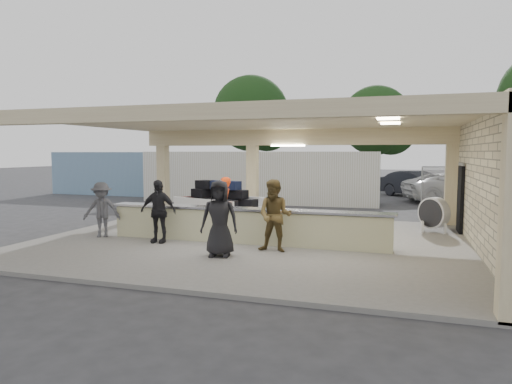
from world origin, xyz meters
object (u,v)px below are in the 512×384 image
(car_white_a, at_px, (460,188))
(car_dark, at_px, (417,184))
(passenger_b, at_px, (158,211))
(container_blue, at_px, (131,173))
(passenger_c, at_px, (102,210))
(passenger_a, at_px, (275,216))
(luggage_cart, at_px, (218,201))
(baggage_handler, at_px, (224,206))
(baggage_counter, at_px, (245,225))
(container_white, at_px, (259,177))
(drum_fan, at_px, (434,213))
(passenger_d, at_px, (219,218))

(car_white_a, relative_size, car_dark, 1.21)
(passenger_b, relative_size, car_dark, 0.39)
(car_white_a, distance_m, container_blue, 19.01)
(passenger_b, xyz_separation_m, car_white_a, (9.38, 14.52, -0.19))
(passenger_c, bearing_deg, passenger_a, -29.22)
(luggage_cart, relative_size, baggage_handler, 1.74)
(baggage_counter, bearing_deg, container_white, 105.32)
(luggage_cart, relative_size, passenger_b, 1.75)
(container_blue, bearing_deg, passenger_a, -44.65)
(luggage_cart, bearing_deg, container_white, 118.10)
(drum_fan, bearing_deg, container_blue, -166.69)
(passenger_d, relative_size, container_white, 0.15)
(drum_fan, xyz_separation_m, car_white_a, (1.91, 10.29, 0.10))
(baggage_counter, bearing_deg, passenger_c, -173.43)
(container_white, bearing_deg, drum_fan, -44.75)
(baggage_handler, height_order, passenger_a, passenger_a)
(baggage_handler, bearing_deg, car_white_a, 147.15)
(drum_fan, xyz_separation_m, container_white, (-8.16, 7.45, 0.64))
(drum_fan, bearing_deg, baggage_counter, -104.19)
(passenger_c, distance_m, car_dark, 19.25)
(passenger_b, bearing_deg, drum_fan, 24.20)
(baggage_counter, xyz_separation_m, luggage_cart, (-1.76, 2.35, 0.39))
(passenger_d, distance_m, car_white_a, 17.11)
(car_dark, xyz_separation_m, container_blue, (-16.92, -3.64, 0.56))
(baggage_handler, bearing_deg, passenger_c, -64.58)
(car_dark, bearing_deg, drum_fan, -138.57)
(luggage_cart, bearing_deg, car_dark, 84.08)
(passenger_d, height_order, car_white_a, passenger_d)
(passenger_c, bearing_deg, luggage_cart, 22.50)
(drum_fan, distance_m, car_dark, 12.81)
(passenger_b, bearing_deg, container_white, 88.07)
(car_white_a, bearing_deg, baggage_handler, 127.93)
(container_white, bearing_deg, luggage_cart, -84.19)
(car_white_a, relative_size, container_blue, 0.55)
(luggage_cart, bearing_deg, passenger_b, -80.31)
(passenger_b, xyz_separation_m, passenger_c, (-2.03, 0.22, -0.06))
(car_white_a, bearing_deg, drum_fan, 149.98)
(baggage_handler, bearing_deg, passenger_d, 19.41)
(baggage_handler, xyz_separation_m, passenger_b, (-1.26, -1.80, -0.00))
(passenger_a, xyz_separation_m, passenger_c, (-5.46, 0.37, -0.10))
(passenger_c, bearing_deg, car_dark, 35.62)
(baggage_counter, height_order, passenger_c, passenger_c)
(luggage_cart, height_order, container_white, container_white)
(passenger_b, bearing_deg, car_dark, 61.46)
(luggage_cart, height_order, container_blue, container_blue)
(luggage_cart, bearing_deg, baggage_counter, -33.16)
(baggage_handler, bearing_deg, container_white, -169.13)
(car_white_a, bearing_deg, container_white, 86.25)
(luggage_cart, relative_size, passenger_d, 1.66)
(passenger_b, distance_m, passenger_d, 2.51)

